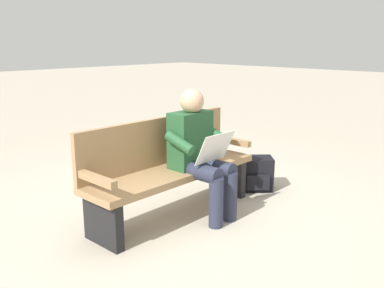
# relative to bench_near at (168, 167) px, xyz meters

# --- Properties ---
(ground_plane) EXTENTS (40.00, 40.00, 0.00)m
(ground_plane) POSITION_rel_bench_near_xyz_m (-0.00, 0.07, -0.46)
(ground_plane) COLOR #B7AD99
(bench_near) EXTENTS (1.81, 0.52, 0.90)m
(bench_near) POSITION_rel_bench_near_xyz_m (0.00, 0.00, 0.00)
(bench_near) COLOR #9E7A51
(bench_near) RESTS_ON ground
(person_seated) EXTENTS (0.58, 0.58, 1.18)m
(person_seated) POSITION_rel_bench_near_xyz_m (-0.17, 0.23, 0.17)
(person_seated) COLOR #23512D
(person_seated) RESTS_ON ground
(backpack) EXTENTS (0.43, 0.43, 0.36)m
(backpack) POSITION_rel_bench_near_xyz_m (-1.12, 0.20, -0.28)
(backpack) COLOR black
(backpack) RESTS_ON ground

